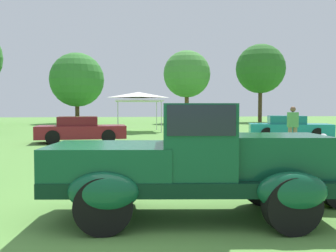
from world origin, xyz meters
TOP-DOWN VIEW (x-y plane):
  - ground_plane at (0.00, 0.00)m, footprint 120.00×120.00m
  - feature_pickup_truck at (0.83, 0.26)m, footprint 4.29×2.24m
  - show_car_burgundy at (-1.91, 12.64)m, footprint 4.19×1.92m
  - show_car_teal at (8.68, 13.01)m, footprint 4.40×2.81m
  - spectator_between_cars at (6.74, 8.78)m, footprint 0.44×0.32m
  - canopy_tent_center_field at (1.28, 20.15)m, footprint 3.12×3.12m
  - treeline_mid_left at (-4.28, 34.72)m, footprint 5.67×5.67m
  - treeline_center at (7.22, 33.29)m, footprint 4.96×4.96m
  - treeline_mid_right at (16.00, 34.81)m, footprint 5.54×5.54m

SIDE VIEW (x-z plane):
  - ground_plane at x=0.00m, z-range 0.00..0.00m
  - show_car_teal at x=8.68m, z-range -0.01..1.21m
  - show_car_burgundy at x=-1.91m, z-range -0.01..1.21m
  - feature_pickup_truck at x=0.83m, z-range 0.01..1.71m
  - spectator_between_cars at x=6.74m, z-range 0.07..1.76m
  - canopy_tent_center_field at x=1.28m, z-range 1.07..3.78m
  - treeline_mid_left at x=-4.28m, z-range 0.86..8.26m
  - treeline_center at x=7.22m, z-range 1.34..9.01m
  - treeline_mid_right at x=16.00m, z-range 1.61..10.42m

